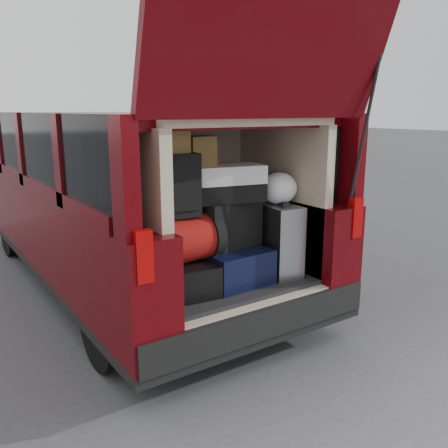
{
  "coord_description": "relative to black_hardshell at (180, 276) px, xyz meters",
  "views": [
    {
      "loc": [
        -1.89,
        -2.63,
        1.8
      ],
      "look_at": [
        0.04,
        0.2,
        0.98
      ],
      "focal_mm": 38.0,
      "sensor_mm": 36.0,
      "label": 1
    }
  ],
  "objects": [
    {
      "name": "grocery_sack_upper",
      "position": [
        0.23,
        0.09,
        0.86
      ],
      "size": [
        0.21,
        0.17,
        0.2
      ],
      "primitive_type": "cube",
      "rotation": [
        0.0,
        0.0,
        0.04
      ],
      "color": "olive",
      "rests_on": "twotone_duffel"
    },
    {
      "name": "black_hardshell",
      "position": [
        0.0,
        0.0,
        0.0
      ],
      "size": [
        0.46,
        0.6,
        0.22
      ],
      "primitive_type": "cube",
      "rotation": [
        0.0,
        0.0,
        -0.11
      ],
      "color": "black",
      "rests_on": "load_floor"
    },
    {
      "name": "red_duffel",
      "position": [
        0.01,
        -0.04,
        0.28
      ],
      "size": [
        0.53,
        0.37,
        0.33
      ],
      "primitive_type": "cube",
      "rotation": [
        0.0,
        0.0,
        0.08
      ],
      "color": "#9E0F0E",
      "rests_on": "black_hardshell"
    },
    {
      "name": "navy_hardshell",
      "position": [
        0.41,
        0.0,
        0.02
      ],
      "size": [
        0.5,
        0.61,
        0.26
      ],
      "primitive_type": "cube",
      "rotation": [
        0.0,
        0.0,
        0.04
      ],
      "color": "black",
      "rests_on": "load_floor"
    },
    {
      "name": "ground",
      "position": [
        0.36,
        -0.17,
        -0.66
      ],
      "size": [
        80.0,
        80.0,
        0.0
      ],
      "primitive_type": "plane",
      "color": "#39393B",
      "rests_on": "ground"
    },
    {
      "name": "minivan",
      "position": [
        0.36,
        1.69,
        0.25
      ],
      "size": [
        1.9,
        5.35,
        2.77
      ],
      "color": "black",
      "rests_on": "ground"
    },
    {
      "name": "plastic_bag_right",
      "position": [
        0.83,
        -0.08,
        0.56
      ],
      "size": [
        0.3,
        0.28,
        0.24
      ],
      "primitive_type": "ellipsoid",
      "rotation": [
        0.0,
        0.0,
        -0.07
      ],
      "color": "silver",
      "rests_on": "silver_roller"
    },
    {
      "name": "grocery_sack_lower",
      "position": [
        -0.04,
        -0.0,
        0.96
      ],
      "size": [
        0.21,
        0.18,
        0.18
      ],
      "primitive_type": "cube",
      "rotation": [
        0.0,
        0.0,
        0.09
      ],
      "color": "olive",
      "rests_on": "backpack"
    },
    {
      "name": "silver_roller",
      "position": [
        0.81,
        -0.13,
        0.16
      ],
      "size": [
        0.28,
        0.39,
        0.55
      ],
      "primitive_type": "cube",
      "rotation": [
        0.0,
        0.0,
        -0.13
      ],
      "color": "silver",
      "rests_on": "load_floor"
    },
    {
      "name": "black_soft_case",
      "position": [
        0.41,
        0.02,
        0.32
      ],
      "size": [
        0.53,
        0.37,
        0.35
      ],
      "primitive_type": "cube",
      "rotation": [
        0.0,
        0.0,
        0.16
      ],
      "color": "black",
      "rests_on": "navy_hardshell"
    },
    {
      "name": "load_floor",
      "position": [
        0.36,
        0.1,
        -0.39
      ],
      "size": [
        1.24,
        1.05,
        0.55
      ],
      "primitive_type": "cube",
      "color": "black",
      "rests_on": "ground"
    },
    {
      "name": "backpack",
      "position": [
        -0.03,
        -0.04,
        0.65
      ],
      "size": [
        0.31,
        0.2,
        0.42
      ],
      "primitive_type": "cube",
      "rotation": [
        0.0,
        0.0,
        -0.08
      ],
      "color": "black",
      "rests_on": "red_duffel"
    },
    {
      "name": "twotone_duffel",
      "position": [
        0.36,
        0.0,
        0.63
      ],
      "size": [
        0.63,
        0.41,
        0.26
      ],
      "primitive_type": "cube",
      "rotation": [
        0.0,
        0.0,
        -0.2
      ],
      "color": "silver",
      "rests_on": "black_soft_case"
    }
  ]
}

